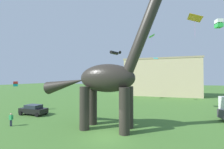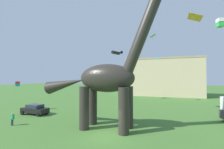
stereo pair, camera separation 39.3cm
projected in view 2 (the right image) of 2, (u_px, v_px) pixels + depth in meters
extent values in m
plane|color=#42702D|center=(105.00, 137.00, 14.84)|extent=(240.00, 240.00, 0.00)
cylinder|color=#2D2823|center=(128.00, 107.00, 17.48)|extent=(1.09, 1.09, 4.71)
cylinder|color=#2D2823|center=(124.00, 111.00, 15.51)|extent=(1.09, 1.09, 4.71)
cylinder|color=#2D2823|center=(93.00, 105.00, 18.96)|extent=(1.09, 1.09, 4.71)
cylinder|color=#2D2823|center=(84.00, 108.00, 17.00)|extent=(1.09, 1.09, 4.71)
ellipsoid|color=#2D2823|center=(107.00, 78.00, 17.31)|extent=(6.44, 2.78, 3.17)
cylinder|color=#2D2823|center=(144.00, 30.00, 16.05)|extent=(4.63, 1.19, 9.18)
cone|color=#2D2823|center=(66.00, 84.00, 19.07)|extent=(5.66, 1.59, 2.69)
cube|color=black|center=(35.00, 110.00, 23.84)|extent=(4.25, 1.90, 0.72)
cube|color=#232B35|center=(35.00, 106.00, 23.86)|extent=(2.31, 1.63, 0.52)
cylinder|color=black|center=(47.00, 112.00, 24.16)|extent=(0.63, 0.24, 0.62)
cylinder|color=black|center=(38.00, 114.00, 22.48)|extent=(0.63, 0.24, 0.62)
cylinder|color=black|center=(32.00, 111.00, 25.19)|extent=(0.63, 0.24, 0.62)
cylinder|color=black|center=(22.00, 113.00, 23.51)|extent=(0.63, 0.24, 0.62)
cylinder|color=#2D3347|center=(12.00, 122.00, 18.31)|extent=(0.13, 0.13, 0.75)
cylinder|color=#2D3347|center=(13.00, 122.00, 18.25)|extent=(0.13, 0.13, 0.75)
cube|color=green|center=(12.00, 117.00, 18.30)|extent=(0.41, 0.25, 0.53)
sphere|color=tan|center=(12.00, 114.00, 18.31)|extent=(0.24, 0.24, 0.24)
cylinder|color=green|center=(11.00, 117.00, 18.38)|extent=(0.10, 0.10, 0.51)
cylinder|color=green|center=(14.00, 117.00, 18.22)|extent=(0.10, 0.10, 0.51)
cylinder|color=black|center=(116.00, 53.00, 38.89)|extent=(1.64, 2.90, 0.78)
cone|color=black|center=(121.00, 52.00, 37.94)|extent=(1.00, 0.93, 0.82)
cube|color=orange|center=(195.00, 17.00, 14.79)|extent=(1.19, 1.66, 0.47)
cylinder|color=pink|center=(195.00, 28.00, 14.76)|extent=(0.01, 0.01, 1.65)
cube|color=green|center=(153.00, 36.00, 25.59)|extent=(1.07, 1.44, 0.47)
cylinder|color=purple|center=(153.00, 41.00, 25.57)|extent=(0.01, 0.01, 1.33)
cube|color=white|center=(220.00, 21.00, 18.88)|extent=(0.87, 0.87, 0.57)
cube|color=green|center=(220.00, 25.00, 18.87)|extent=(0.87, 0.87, 0.57)
cube|color=red|center=(18.00, 83.00, 26.52)|extent=(0.83, 0.83, 0.47)
cube|color=#19B2B7|center=(18.00, 85.00, 26.51)|extent=(0.83, 0.83, 0.47)
cube|color=#19B2B7|center=(157.00, 58.00, 36.34)|extent=(1.30, 1.12, 0.33)
cube|color=#CCB78E|center=(163.00, 78.00, 49.43)|extent=(22.62, 8.26, 11.42)
cube|color=tan|center=(163.00, 59.00, 49.56)|extent=(23.07, 8.42, 0.50)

